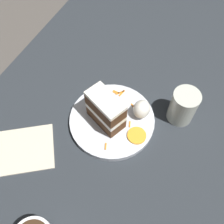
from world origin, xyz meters
TOP-DOWN VIEW (x-y plane):
  - ground_plane at (0.00, 0.00)m, footprint 6.00×6.00m
  - dining_table at (0.00, 0.00)m, footprint 1.36×0.80m
  - plate at (-0.01, 0.01)m, footprint 0.24×0.24m
  - cake_slice at (-0.02, 0.02)m, footprint 0.09×0.12m
  - cream_dollop at (0.04, -0.06)m, footprint 0.05×0.05m
  - orange_garnish at (-0.02, -0.08)m, footprint 0.05×0.05m
  - carrot_shreds_scatter at (0.05, 0.02)m, footprint 0.20×0.13m
  - drinking_glass at (0.10, -0.16)m, footprint 0.07×0.07m
  - menu_card at (-0.21, 0.21)m, footprint 0.24×0.27m

SIDE VIEW (x-z plane):
  - ground_plane at x=0.00m, z-range 0.00..0.00m
  - dining_table at x=0.00m, z-range 0.00..0.03m
  - menu_card at x=-0.21m, z-range 0.03..0.03m
  - plate at x=-0.01m, z-range 0.03..0.05m
  - carrot_shreds_scatter at x=0.05m, z-range 0.05..0.05m
  - orange_garnish at x=-0.02m, z-range 0.05..0.05m
  - cream_dollop at x=0.04m, z-range 0.05..0.10m
  - drinking_glass at x=0.10m, z-range 0.02..0.13m
  - cake_slice at x=-0.02m, z-range 0.05..0.15m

